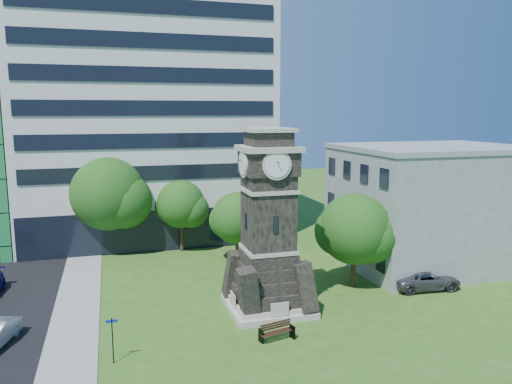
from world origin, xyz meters
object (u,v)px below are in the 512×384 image
object	(u,v)px
clock_tower	(268,233)
park_bench	(276,331)
car_east_lot	(425,279)
street_sign	(112,335)

from	to	relation	value
clock_tower	park_bench	world-z (taller)	clock_tower
clock_tower	car_east_lot	distance (m)	13.38
park_bench	clock_tower	bearing A→B (deg)	64.82
clock_tower	street_sign	bearing A→B (deg)	-154.79
park_bench	street_sign	xyz separation A→B (m)	(-9.21, -0.14, 1.01)
car_east_lot	park_bench	world-z (taller)	car_east_lot
clock_tower	park_bench	size ratio (longest dim) A/B	5.93
clock_tower	park_bench	xyz separation A→B (m)	(-0.98, -4.66, -4.72)
clock_tower	car_east_lot	size ratio (longest dim) A/B	2.31
park_bench	street_sign	world-z (taller)	street_sign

